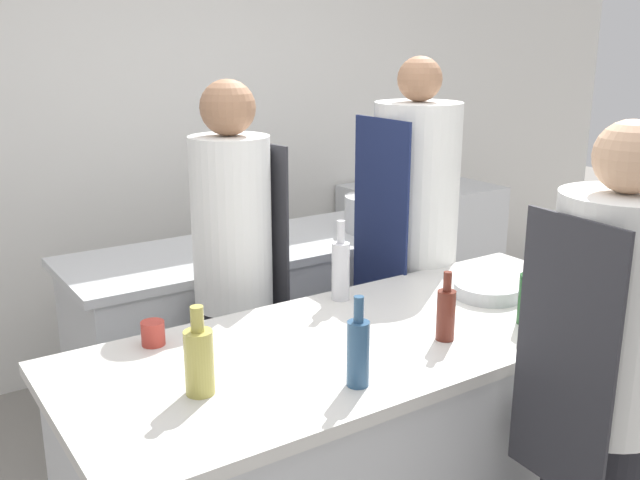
{
  "coord_description": "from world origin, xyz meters",
  "views": [
    {
      "loc": [
        -1.43,
        -1.79,
        1.87
      ],
      "look_at": [
        0.0,
        0.35,
        1.14
      ],
      "focal_mm": 40.0,
      "sensor_mm": 36.0,
      "label": 1
    }
  ],
  "objects_px": {
    "oven_range": "(420,253)",
    "bottle_wine": "(358,351)",
    "bowl_prep_small": "(563,294)",
    "bottle_olive_oil": "(199,359)",
    "bottle_sauce": "(341,269)",
    "bottle_vinegar": "(446,313)",
    "chef_at_pass_far": "(413,256)",
    "cup": "(153,333)",
    "bowl_mixing_large": "(488,290)",
    "stockpot": "(373,213)",
    "bottle_cooking_oil": "(530,297)",
    "chef_at_stove": "(235,286)",
    "chef_at_prep_near": "(601,401)"
  },
  "relations": [
    {
      "from": "oven_range",
      "to": "bottle_vinegar",
      "type": "distance_m",
      "value": 2.52
    },
    {
      "from": "oven_range",
      "to": "chef_at_pass_far",
      "type": "distance_m",
      "value": 1.59
    },
    {
      "from": "oven_range",
      "to": "chef_at_prep_near",
      "type": "bearing_deg",
      "value": -120.56
    },
    {
      "from": "chef_at_stove",
      "to": "chef_at_pass_far",
      "type": "distance_m",
      "value": 0.86
    },
    {
      "from": "oven_range",
      "to": "bottle_wine",
      "type": "relative_size",
      "value": 3.36
    },
    {
      "from": "cup",
      "to": "bowl_mixing_large",
      "type": "bearing_deg",
      "value": -12.94
    },
    {
      "from": "bowl_prep_small",
      "to": "cup",
      "type": "relative_size",
      "value": 2.5
    },
    {
      "from": "cup",
      "to": "oven_range",
      "type": "bearing_deg",
      "value": 29.93
    },
    {
      "from": "chef_at_pass_far",
      "to": "bowl_mixing_large",
      "type": "height_order",
      "value": "chef_at_pass_far"
    },
    {
      "from": "bottle_wine",
      "to": "chef_at_stove",
      "type": "bearing_deg",
      "value": 83.22
    },
    {
      "from": "bottle_wine",
      "to": "cup",
      "type": "height_order",
      "value": "bottle_wine"
    },
    {
      "from": "bottle_vinegar",
      "to": "bowl_prep_small",
      "type": "relative_size",
      "value": 1.18
    },
    {
      "from": "bottle_vinegar",
      "to": "stockpot",
      "type": "distance_m",
      "value": 1.43
    },
    {
      "from": "bottle_olive_oil",
      "to": "bowl_prep_small",
      "type": "bearing_deg",
      "value": -3.64
    },
    {
      "from": "bottle_sauce",
      "to": "bottle_vinegar",
      "type": "bearing_deg",
      "value": -82.33
    },
    {
      "from": "oven_range",
      "to": "bottle_vinegar",
      "type": "relative_size",
      "value": 3.87
    },
    {
      "from": "chef_at_stove",
      "to": "bottle_olive_oil",
      "type": "xyz_separation_m",
      "value": [
        -0.53,
        -0.82,
        0.12
      ]
    },
    {
      "from": "chef_at_stove",
      "to": "bottle_olive_oil",
      "type": "relative_size",
      "value": 6.51
    },
    {
      "from": "bottle_olive_oil",
      "to": "bottle_wine",
      "type": "xyz_separation_m",
      "value": [
        0.4,
        -0.21,
        0.0
      ]
    },
    {
      "from": "chef_at_pass_far",
      "to": "chef_at_stove",
      "type": "bearing_deg",
      "value": 80.68
    },
    {
      "from": "bottle_vinegar",
      "to": "bowl_mixing_large",
      "type": "height_order",
      "value": "bottle_vinegar"
    },
    {
      "from": "bottle_vinegar",
      "to": "cup",
      "type": "distance_m",
      "value": 0.98
    },
    {
      "from": "chef_at_prep_near",
      "to": "bottle_sauce",
      "type": "relative_size",
      "value": 5.27
    },
    {
      "from": "chef_at_pass_far",
      "to": "bowl_prep_small",
      "type": "relative_size",
      "value": 8.87
    },
    {
      "from": "oven_range",
      "to": "bottle_vinegar",
      "type": "xyz_separation_m",
      "value": [
        -1.58,
        -1.89,
        0.53
      ]
    },
    {
      "from": "bottle_sauce",
      "to": "cup",
      "type": "bearing_deg",
      "value": -179.35
    },
    {
      "from": "bottle_wine",
      "to": "oven_range",
      "type": "bearing_deg",
      "value": 44.63
    },
    {
      "from": "bottle_olive_oil",
      "to": "bottle_wine",
      "type": "height_order",
      "value": "bottle_wine"
    },
    {
      "from": "bottle_olive_oil",
      "to": "bottle_sauce",
      "type": "xyz_separation_m",
      "value": [
        0.78,
        0.41,
        0.02
      ]
    },
    {
      "from": "bowl_mixing_large",
      "to": "cup",
      "type": "relative_size",
      "value": 3.28
    },
    {
      "from": "bottle_vinegar",
      "to": "bowl_mixing_large",
      "type": "bearing_deg",
      "value": 26.36
    },
    {
      "from": "oven_range",
      "to": "bowl_mixing_large",
      "type": "height_order",
      "value": "bowl_mixing_large"
    },
    {
      "from": "chef_at_prep_near",
      "to": "bowl_mixing_large",
      "type": "xyz_separation_m",
      "value": [
        0.26,
        0.71,
        0.09
      ]
    },
    {
      "from": "bottle_vinegar",
      "to": "bottle_wine",
      "type": "bearing_deg",
      "value": -166.89
    },
    {
      "from": "chef_at_prep_near",
      "to": "bottle_vinegar",
      "type": "distance_m",
      "value": 0.54
    },
    {
      "from": "chef_at_pass_far",
      "to": "bottle_cooking_oil",
      "type": "xyz_separation_m",
      "value": [
        -0.18,
        -0.84,
        0.09
      ]
    },
    {
      "from": "chef_at_prep_near",
      "to": "bottle_vinegar",
      "type": "xyz_separation_m",
      "value": [
        -0.17,
        0.49,
        0.16
      ]
    },
    {
      "from": "chef_at_prep_near",
      "to": "bowl_prep_small",
      "type": "distance_m",
      "value": 0.69
    },
    {
      "from": "oven_range",
      "to": "bottle_wine",
      "type": "height_order",
      "value": "bottle_wine"
    },
    {
      "from": "bowl_prep_small",
      "to": "bottle_olive_oil",
      "type": "bearing_deg",
      "value": 176.36
    },
    {
      "from": "bottle_cooking_oil",
      "to": "bottle_sauce",
      "type": "distance_m",
      "value": 0.71
    },
    {
      "from": "chef_at_prep_near",
      "to": "bowl_prep_small",
      "type": "bearing_deg",
      "value": -38.24
    },
    {
      "from": "chef_at_stove",
      "to": "bottle_sauce",
      "type": "distance_m",
      "value": 0.5
    },
    {
      "from": "chef_at_prep_near",
      "to": "bottle_sauce",
      "type": "height_order",
      "value": "chef_at_prep_near"
    },
    {
      "from": "oven_range",
      "to": "bottle_sauce",
      "type": "distance_m",
      "value": 2.22
    },
    {
      "from": "bowl_mixing_large",
      "to": "stockpot",
      "type": "xyz_separation_m",
      "value": [
        0.24,
        1.05,
        0.07
      ]
    },
    {
      "from": "bottle_wine",
      "to": "bowl_prep_small",
      "type": "distance_m",
      "value": 1.08
    },
    {
      "from": "chef_at_pass_far",
      "to": "bottle_sauce",
      "type": "bearing_deg",
      "value": 114.24
    },
    {
      "from": "chef_at_stove",
      "to": "bowl_mixing_large",
      "type": "distance_m",
      "value": 1.03
    },
    {
      "from": "chef_at_pass_far",
      "to": "bottle_sauce",
      "type": "relative_size",
      "value": 5.71
    }
  ]
}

